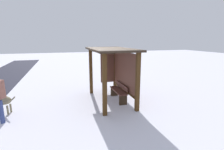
{
  "coord_description": "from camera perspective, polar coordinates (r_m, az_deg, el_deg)",
  "views": [
    {
      "loc": [
        7.07,
        -2.16,
        2.83
      ],
      "look_at": [
        0.08,
        0.03,
        1.24
      ],
      "focal_mm": 26.71,
      "sensor_mm": 36.0,
      "label": 1
    }
  ],
  "objects": [
    {
      "name": "bus_shelter",
      "position": [
        7.66,
        1.01,
        4.14
      ],
      "size": [
        3.22,
        1.76,
        2.43
      ],
      "color": "#442C13",
      "rests_on": "ground"
    },
    {
      "name": "bench_left_inside",
      "position": [
        7.91,
        2.35,
        -5.89
      ],
      "size": [
        1.46,
        0.4,
        0.77
      ],
      "color": "brown",
      "rests_on": "ground"
    },
    {
      "name": "dog",
      "position": [
        7.77,
        -33.93,
        -7.27
      ],
      "size": [
        0.53,
        1.06,
        0.74
      ],
      "color": "gray",
      "rests_on": "ground"
    },
    {
      "name": "ground_plane",
      "position": [
        7.92,
        -0.38,
        -8.74
      ],
      "size": [
        60.0,
        60.0,
        0.0
      ],
      "primitive_type": "plane",
      "color": "white"
    }
  ]
}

